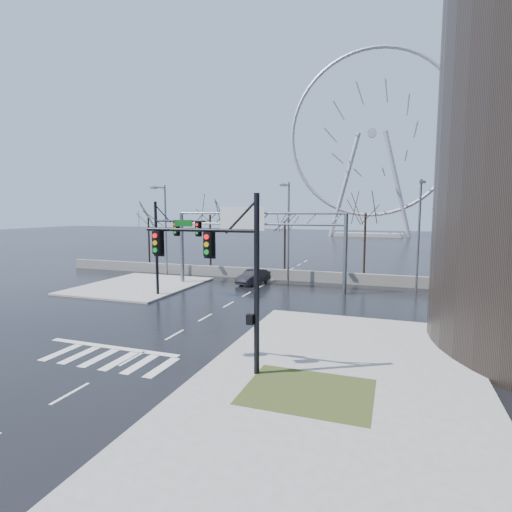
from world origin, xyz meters
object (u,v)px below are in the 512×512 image
at_px(signal_mast_near, 227,266).
at_px(car, 253,277).
at_px(signal_mast_far, 168,240).
at_px(sign_gantry, 254,233).
at_px(ferris_wheel, 372,140).

relative_size(signal_mast_near, car, 1.84).
relative_size(signal_mast_far, car, 1.84).
relative_size(signal_mast_near, sign_gantry, 0.49).
distance_m(ferris_wheel, car, 82.27).
xyz_separation_m(signal_mast_far, ferris_wheel, (10.87, 86.04, 21.30)).
xyz_separation_m(ferris_wheel, car, (-6.16, -78.00, -25.42)).
distance_m(signal_mast_near, signal_mast_far, 17.03).
relative_size(signal_mast_near, signal_mast_far, 1.00).
bearing_deg(signal_mast_near, car, 106.67).
height_order(signal_mast_near, sign_gantry, signal_mast_near).
bearing_deg(signal_mast_far, ferris_wheel, 82.80).
relative_size(ferris_wheel, car, 11.73).
bearing_deg(signal_mast_near, sign_gantry, 106.19).
distance_m(signal_mast_far, ferris_wheel, 89.30).
xyz_separation_m(sign_gantry, ferris_wheel, (5.38, 80.04, 20.95)).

